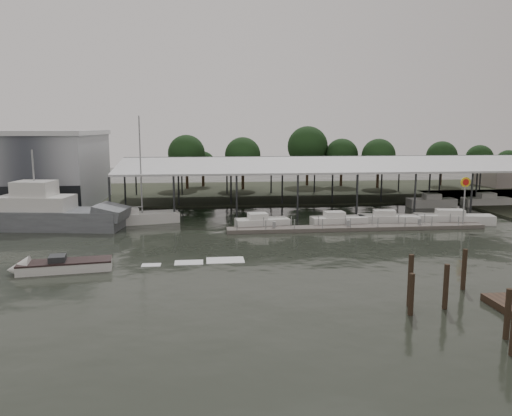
{
  "coord_description": "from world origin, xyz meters",
  "views": [
    {
      "loc": [
        -1.44,
        -41.16,
        10.8
      ],
      "look_at": [
        4.1,
        10.26,
        2.5
      ],
      "focal_mm": 35.0,
      "sensor_mm": 36.0,
      "label": 1
    }
  ],
  "objects": [
    {
      "name": "ground",
      "position": [
        0.0,
        0.0,
        0.0
      ],
      "size": [
        200.0,
        200.0,
        0.0
      ],
      "primitive_type": "plane",
      "color": "black",
      "rests_on": "ground"
    },
    {
      "name": "land_strip_far",
      "position": [
        0.0,
        42.0,
        0.1
      ],
      "size": [
        140.0,
        30.0,
        0.3
      ],
      "color": "#33382A",
      "rests_on": "ground"
    },
    {
      "name": "storage_warehouse",
      "position": [
        -28.0,
        29.94,
        5.29
      ],
      "size": [
        24.5,
        20.5,
        10.5
      ],
      "color": "#9BA0A6",
      "rests_on": "ground"
    },
    {
      "name": "covered_boat_shed",
      "position": [
        17.0,
        28.0,
        6.13
      ],
      "size": [
        58.24,
        24.0,
        6.96
      ],
      "color": "silver",
      "rests_on": "ground"
    },
    {
      "name": "floating_dock",
      "position": [
        15.0,
        10.0,
        0.2
      ],
      "size": [
        28.0,
        2.0,
        1.4
      ],
      "color": "#645E58",
      "rests_on": "ground"
    },
    {
      "name": "shell_fuel_sign",
      "position": [
        27.0,
        9.99,
        3.93
      ],
      "size": [
        1.1,
        0.18,
        5.55
      ],
      "color": "gray",
      "rests_on": "ground"
    },
    {
      "name": "grey_trawler",
      "position": [
        -18.34,
        14.15,
        1.58
      ],
      "size": [
        17.64,
        7.16,
        8.84
      ],
      "rotation": [
        0.0,
        0.0,
        -0.16
      ],
      "color": "slate",
      "rests_on": "ground"
    },
    {
      "name": "white_sailboat",
      "position": [
        -8.98,
        16.17,
        0.65
      ],
      "size": [
        9.46,
        4.76,
        12.38
      ],
      "rotation": [
        0.0,
        0.0,
        0.25
      ],
      "color": "silver",
      "rests_on": "ground"
    },
    {
      "name": "speedboat_underway",
      "position": [
        -12.59,
        -3.02,
        0.39
      ],
      "size": [
        18.47,
        4.6,
        2.0
      ],
      "rotation": [
        0.0,
        0.0,
        3.28
      ],
      "color": "silver",
      "rests_on": "ground"
    },
    {
      "name": "moored_cruiser_0",
      "position": [
        4.9,
        11.97,
        0.61
      ],
      "size": [
        6.01,
        2.92,
        1.7
      ],
      "rotation": [
        0.0,
        0.0,
        0.13
      ],
      "color": "silver",
      "rests_on": "ground"
    },
    {
      "name": "moored_cruiser_1",
      "position": [
        13.51,
        12.16,
        0.61
      ],
      "size": [
        6.21,
        2.5,
        1.7
      ],
      "rotation": [
        0.0,
        0.0,
        0.05
      ],
      "color": "silver",
      "rests_on": "ground"
    },
    {
      "name": "moored_cruiser_2",
      "position": [
        19.4,
        12.58,
        0.61
      ],
      "size": [
        7.06,
        3.51,
        1.7
      ],
      "rotation": [
        0.0,
        0.0,
        -0.2
      ],
      "color": "silver",
      "rests_on": "ground"
    },
    {
      "name": "moored_cruiser_3",
      "position": [
        26.98,
        12.1,
        0.61
      ],
      "size": [
        8.89,
        3.81,
        1.7
      ],
      "rotation": [
        0.0,
        0.0,
        -0.19
      ],
      "color": "silver",
      "rests_on": "ground"
    },
    {
      "name": "mooring_pilings",
      "position": [
        12.96,
        -14.81,
        1.07
      ],
      "size": [
        5.78,
        10.0,
        3.84
      ],
      "color": "#322519",
      "rests_on": "ground"
    },
    {
      "name": "horizon_tree_line",
      "position": [
        20.99,
        47.72,
        6.14
      ],
      "size": [
        65.12,
        11.87,
        11.18
      ],
      "color": "#2F2015",
      "rests_on": "ground"
    }
  ]
}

